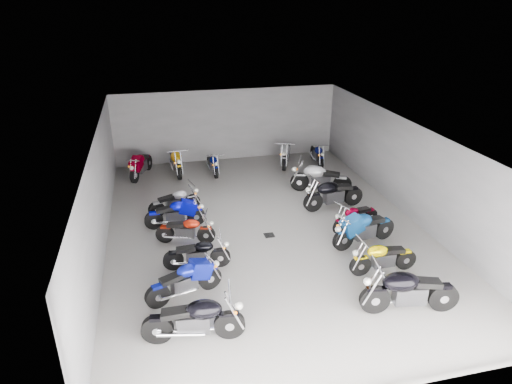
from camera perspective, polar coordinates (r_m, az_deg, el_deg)
ground at (r=14.99m, az=1.18°, el=-4.53°), size 14.00×14.00×0.00m
wall_back at (r=20.79m, az=-3.65°, el=8.35°), size 10.00×0.10×3.20m
wall_left at (r=14.00m, az=-19.00°, el=-0.76°), size 0.10×14.00×3.20m
wall_right at (r=16.22m, az=18.62°, el=2.63°), size 0.10×14.00×3.20m
ceiling at (r=13.76m, az=1.29°, el=7.36°), size 10.00×14.00×0.04m
drain_grate at (r=14.56m, az=1.67°, el=-5.42°), size 0.32×0.32×0.01m
motorcycle_left_a at (r=10.40m, az=-7.68°, el=-15.54°), size 2.28×0.54×1.00m
motorcycle_left_b at (r=11.72m, az=-8.85°, el=-10.88°), size 1.98×0.80×0.90m
motorcycle_left_c at (r=12.84m, az=-7.30°, el=-7.68°), size 1.88×0.42×0.82m
motorcycle_left_d at (r=14.12m, az=-8.74°, el=-4.69°), size 1.80×0.62×0.81m
motorcycle_left_e at (r=15.09m, az=-10.00°, el=-2.68°), size 1.99×0.39×0.87m
motorcycle_left_f at (r=16.04m, az=-10.07°, el=-1.16°), size 1.83×0.59×0.82m
motorcycle_right_a at (r=11.67m, az=18.54°, el=-11.67°), size 2.39×0.64×1.06m
motorcycle_right_b at (r=13.01m, az=15.56°, el=-7.87°), size 1.95×0.38×0.86m
motorcycle_right_c at (r=14.20m, az=13.30°, el=-4.48°), size 2.21×0.68×0.99m
motorcycle_right_d at (r=15.06m, az=12.30°, el=-3.07°), size 1.79×0.73×0.82m
motorcycle_right_e at (r=16.33m, az=9.58°, el=-0.25°), size 2.29×0.51×1.01m
motorcycle_right_f at (r=17.59m, az=8.02°, el=1.69°), size 2.20×1.11×1.03m
motorcycle_back_a at (r=19.56m, az=-14.22°, el=3.31°), size 0.92×2.04×0.94m
motorcycle_back_b at (r=19.60m, az=-9.99°, el=3.83°), size 0.49×2.27×1.00m
motorcycle_back_c at (r=19.43m, az=-5.45°, el=3.59°), size 0.39×1.85×0.81m
motorcycle_back_e at (r=20.35m, az=3.73°, el=4.86°), size 0.95×2.12×0.98m
motorcycle_back_f at (r=20.64m, az=7.66°, el=4.76°), size 0.43×1.92×0.84m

